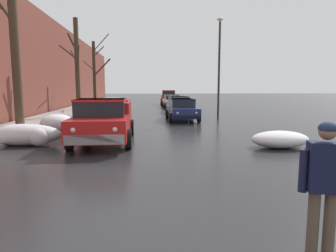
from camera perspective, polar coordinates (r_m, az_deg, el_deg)
ground_plane at (r=4.59m, az=-4.52°, el=-20.99°), size 200.00×200.00×0.00m
left_sidewalk_slab at (r=23.10m, az=-21.00°, el=1.73°), size 2.93×80.00×0.13m
brick_townhouse_facade at (r=23.72m, az=-26.14°, el=11.54°), size 0.63×80.00×8.34m
snow_bank_near_corner_left at (r=15.50m, az=-20.57°, el=0.43°), size 1.60×1.34×0.88m
snow_bank_along_left_kerb at (r=11.48m, az=20.72°, el=-2.46°), size 2.09×1.29×0.61m
snow_bank_mid_block_left at (r=12.36m, az=-25.92°, el=-1.58°), size 2.89×1.07×0.81m
bare_tree_second_along_sidewalk at (r=12.89m, az=-27.54°, el=12.35°), size 1.59×1.69×6.89m
bare_tree_mid_block at (r=22.62m, az=-17.21°, el=10.88°), size 1.65×3.04×7.07m
bare_tree_far_down_block at (r=29.62m, az=-13.94°, el=9.73°), size 2.88×1.89×7.11m
pickup_truck_red_approaching_near_lane at (r=11.99m, az=-12.32°, el=1.08°), size 2.31×5.30×1.76m
sedan_darkblue_parked_kerbside_close at (r=19.66m, az=2.71°, el=3.31°), size 1.99×4.43×1.42m
sedan_grey_parked_kerbside_mid at (r=25.19m, az=2.12°, el=4.23°), size 2.14×3.96×1.42m
sedan_white_parked_far_down_block at (r=31.40m, az=0.74°, el=4.88°), size 1.94×3.98×1.42m
suv_red_queued_behind_truck at (r=37.94m, az=0.08°, el=5.70°), size 2.22×4.91×1.82m
pedestrian_with_coffee at (r=4.32m, az=28.01°, el=-8.87°), size 0.64×0.37×1.76m
street_lamp_post at (r=20.42m, az=9.86°, el=11.71°), size 0.44×0.24×6.73m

